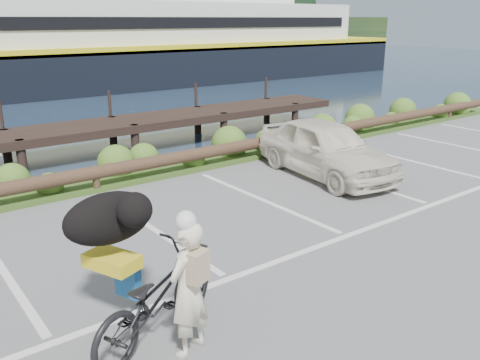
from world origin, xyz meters
The scene contains 7 objects.
ground centered at (0.00, 0.00, 0.00)m, with size 72.00×72.00×0.00m, color #5E5E60.
vegetation_strip centered at (0.00, 5.30, 0.05)m, with size 34.00×1.60×0.10m, color #3D5B21.
log_rail centered at (0.00, 4.60, 0.00)m, with size 32.00×0.30×0.60m, color #443021, non-canonical shape.
bicycle centered at (-1.53, -1.05, 0.55)m, with size 0.73×2.08×1.10m, color black.
cyclist centered at (-1.35, -1.50, 0.80)m, with size 0.59×0.38×1.60m, color #EEE5CA.
dog centered at (-1.78, -0.43, 1.42)m, with size 1.11×0.54×0.64m, color black.
parked_car centered at (4.96, 2.43, 0.69)m, with size 1.63×4.05×1.38m, color silver.
Camera 1 is at (-3.92, -5.86, 3.69)m, focal length 38.00 mm.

